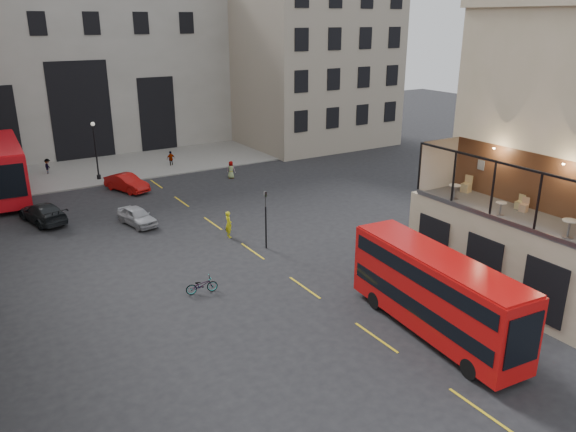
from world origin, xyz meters
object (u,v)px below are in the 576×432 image
pedestrian_c (171,159)px  cafe_table_near (569,226)px  car_c (43,213)px  bus_near (436,290)px  cafe_table_mid (501,207)px  cafe_chair_c (520,205)px  traffic_light_near (266,213)px  car_b (127,183)px  bus_far (4,166)px  bicycle (202,285)px  cafe_chair_b (524,207)px  pedestrian_b (48,167)px  street_lamp_b (96,155)px  cyclist (229,224)px  cafe_chair_d (466,187)px  cafe_table_far (455,190)px  pedestrian_d (231,170)px  car_a (137,216)px

pedestrian_c → cafe_table_near: (4.34, -39.06, 4.39)m
car_c → pedestrian_c: pedestrian_c is taller
bus_near → pedestrian_c: (0.95, 36.42, -1.44)m
cafe_table_mid → cafe_chair_c: size_ratio=0.88×
traffic_light_near → car_b: bearing=102.5°
bus_far → bicycle: (6.58, -24.52, -2.13)m
cafe_chair_b → cafe_chair_c: 0.44m
bicycle → pedestrian_b: pedestrian_b is taller
bicycle → bus_far: bearing=25.4°
pedestrian_b → cafe_table_near: (15.35, -42.13, 4.38)m
pedestrian_c → cafe_chair_b: (5.76, -35.69, 4.06)m
street_lamp_b → cafe_chair_b: bearing=-69.0°
car_c → cyclist: size_ratio=2.71×
car_c → bicycle: 17.15m
cyclist → pedestrian_b: size_ratio=1.18×
street_lamp_b → cafe_table_near: (11.79, -37.69, 2.76)m
cafe_chair_d → cafe_table_mid: bearing=-114.2°
street_lamp_b → bus_far: 7.67m
car_b → cafe_table_far: cafe_table_far is taller
cafe_table_mid → cafe_chair_b: size_ratio=0.89×
bus_near → cafe_table_far: cafe_table_far is taller
traffic_light_near → cafe_table_far: (6.81, -8.93, 2.70)m
pedestrian_c → cafe_table_mid: (4.31, -35.41, 4.27)m
bicycle → cafe_table_far: size_ratio=2.16×
cafe_table_mid → cafe_table_far: (0.06, 3.10, 0.09)m
bus_near → cyclist: bus_near is taller
cafe_table_mid → car_b: bearing=109.8°
bus_far → pedestrian_d: bearing=-14.5°
traffic_light_near → cyclist: (-1.16, 3.04, -1.52)m
bus_near → street_lamp_b: bearing=100.5°
street_lamp_b → car_b: street_lamp_b is taller
bus_far → pedestrian_d: (18.15, -4.70, -1.77)m
cyclist → bus_far: bearing=38.0°
pedestrian_d → cafe_chair_b: (2.65, -28.56, 4.02)m
car_b → pedestrian_c: pedestrian_c is taller
traffic_light_near → car_a: 10.49m
car_c → pedestrian_c: 17.35m
car_b → cafe_table_near: cafe_table_near is taller
pedestrian_c → street_lamp_b: bearing=4.5°
traffic_light_near → pedestrian_d: size_ratio=2.36×
traffic_light_near → car_a: (-5.65, 8.65, -1.78)m
bus_far → pedestrian_b: bus_far is taller
bicycle → cafe_chair_d: cafe_chair_d is taller
street_lamp_b → cafe_chair_d: 33.30m
car_c → pedestrian_b: 13.96m
pedestrian_b → bicycle: bearing=-153.3°
street_lamp_b → car_b: bearing=-75.9°
bus_near → cafe_chair_c: cafe_chair_c is taller
pedestrian_b → cafe_table_far: bearing=-134.6°
cafe_chair_c → cafe_table_far: bearing=118.0°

